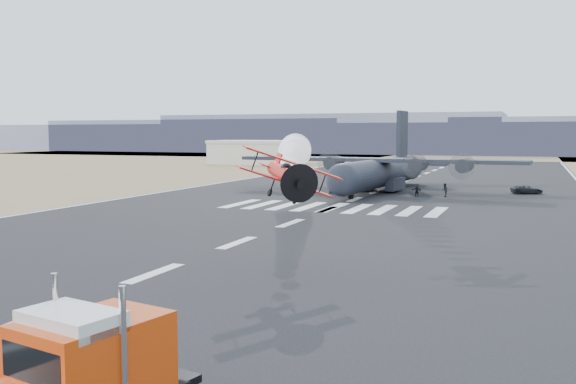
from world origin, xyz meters
The scene contains 21 objects.
ground centered at (0.00, 0.00, 0.00)m, with size 500.00×500.00×0.00m, color black.
scrub_far centered at (0.00, 230.00, 0.00)m, with size 500.00×80.00×0.00m, color olive.
runway_markings centered at (0.00, 60.00, 0.01)m, with size 60.00×260.00×0.01m, color silver, non-canonical shape.
ridge_seg_a centered at (-195.00, 260.00, 6.50)m, with size 150.00×50.00×13.00m, color slate.
ridge_seg_b centered at (-130.00, 260.00, 7.50)m, with size 150.00×50.00×15.00m, color slate.
ridge_seg_c centered at (-65.00, 260.00, 8.50)m, with size 150.00×50.00×17.00m, color slate.
ridge_seg_d centered at (0.00, 260.00, 6.50)m, with size 150.00×50.00×13.00m, color slate.
hangar_left centered at (-52.00, 145.00, 3.41)m, with size 24.50×14.50×6.70m.
semi_truck centered at (10.31, -7.85, 1.92)m, with size 4.31×8.90×3.91m.
aerobatic_biplane centered at (7.72, 14.71, 6.23)m, with size 6.13×6.04×3.49m.
smoke_trail centered at (-2.97, 45.12, 6.52)m, with size 14.83×37.74×4.06m.
transport_aircraft centered at (0.41, 72.85, 3.20)m, with size 43.01×35.37×12.41m.
support_vehicle centered at (21.08, 76.57, 0.61)m, with size 2.02×4.38×1.22m, color black.
crew_a centered at (-3.89, 68.90, 0.83)m, with size 0.61×0.50×1.66m, color black.
crew_b centered at (10.58, 67.89, 0.93)m, with size 0.90×0.56×1.86m, color black.
crew_c centered at (-4.88, 66.00, 0.83)m, with size 1.07×0.50×1.66m, color black.
crew_d centered at (-11.57, 68.59, 0.89)m, with size 1.04×0.53×1.77m, color black.
crew_e centered at (-5.49, 66.91, 0.88)m, with size 0.86×0.53×1.76m, color black.
crew_f centered at (6.87, 67.21, 0.84)m, with size 1.56×0.50×1.68m, color black.
crew_g centered at (-11.14, 63.34, 0.86)m, with size 0.62×0.51×1.71m, color black.
crew_h centered at (-0.15, 69.40, 0.93)m, with size 0.90×0.56×1.85m, color black.
Camera 1 is at (21.92, -21.72, 8.71)m, focal length 40.00 mm.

